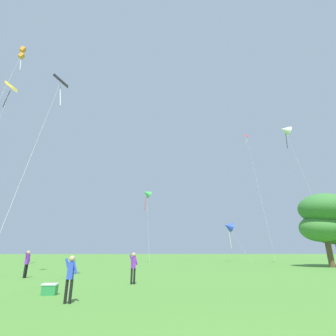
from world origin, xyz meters
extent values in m
cube|color=orange|center=(-12.81, 14.90, 17.86)|extent=(0.52, 0.52, 0.49)
cube|color=orange|center=(-12.81, 14.90, 17.22)|extent=(0.52, 0.52, 0.49)
cylinder|color=#3F382D|center=(-12.81, 14.90, 17.54)|extent=(0.03, 0.03, 0.93)
cylinder|color=silver|center=(-12.69, 14.83, 16.41)|extent=(0.31, 0.22, 1.44)
cone|color=white|center=(18.43, 30.50, 19.32)|extent=(1.66, 1.52, 1.81)
cylinder|color=black|center=(18.28, 30.35, 17.44)|extent=(0.41, 0.42, 2.55)
cylinder|color=silver|center=(18.76, 27.84, 9.59)|extent=(0.68, 5.34, 19.19)
cube|color=black|center=(-8.29, 12.62, 13.20)|extent=(1.06, 1.40, 1.11)
cylinder|color=#3F382D|center=(-8.29, 12.62, 13.20)|extent=(0.92, 0.37, 0.60)
cylinder|color=silver|center=(-8.11, 12.48, 11.90)|extent=(0.42, 0.36, 1.77)
cylinder|color=silver|center=(-7.48, 9.03, 6.55)|extent=(1.62, 7.20, 13.11)
cone|color=green|center=(-2.54, 38.07, 10.86)|extent=(1.84, 1.71, 1.59)
cylinder|color=red|center=(-2.74, 38.02, 9.16)|extent=(0.47, 0.19, 2.38)
cylinder|color=silver|center=(-2.17, 34.25, 5.38)|extent=(0.77, 7.65, 10.75)
cube|color=red|center=(17.31, 42.61, 24.16)|extent=(0.90, 0.62, 0.74)
cylinder|color=#3F382D|center=(17.31, 42.61, 24.16)|extent=(0.83, 0.13, 0.32)
cylinder|color=yellow|center=(17.15, 42.52, 23.07)|extent=(0.36, 0.23, 1.52)
cylinder|color=silver|center=(15.97, 36.86, 12.04)|extent=(2.68, 11.50, 24.09)
cone|color=blue|center=(12.39, 43.36, 6.11)|extent=(2.12, 1.94, 2.13)
cylinder|color=silver|center=(12.58, 43.54, 3.83)|extent=(0.52, 0.49, 3.16)
cylinder|color=silver|center=(13.51, 41.32, 2.98)|extent=(2.26, 4.09, 5.96)
cube|color=yellow|center=(-21.40, 27.78, 23.32)|extent=(1.61, 2.20, 1.59)
cylinder|color=#3F382D|center=(-21.40, 27.78, 23.32)|extent=(1.35, 0.91, 0.80)
cylinder|color=black|center=(-21.51, 27.62, 21.25)|extent=(0.35, 0.45, 2.82)
cylinder|color=black|center=(-4.57, 7.10, 0.39)|extent=(0.10, 0.10, 0.77)
cylinder|color=black|center=(-4.41, 7.09, 0.39)|extent=(0.10, 0.10, 0.77)
cube|color=blue|center=(-4.49, 7.09, 1.06)|extent=(0.20, 0.18, 0.58)
cylinder|color=blue|center=(-4.61, 7.10, 1.20)|extent=(0.26, 0.09, 0.54)
cylinder|color=blue|center=(-4.37, 7.09, 1.20)|extent=(0.26, 0.09, 0.54)
sphere|color=tan|center=(-4.49, 7.09, 1.45)|extent=(0.21, 0.21, 0.21)
cylinder|color=black|center=(-2.70, 12.33, 0.41)|extent=(0.11, 0.11, 0.81)
cylinder|color=black|center=(-2.55, 12.41, 0.41)|extent=(0.11, 0.11, 0.81)
cube|color=purple|center=(-2.62, 12.37, 1.12)|extent=(0.27, 0.26, 0.61)
cylinder|color=purple|center=(-2.73, 12.31, 1.27)|extent=(0.28, 0.20, 0.57)
cylinder|color=purple|center=(-2.51, 12.43, 1.27)|extent=(0.28, 0.20, 0.57)
sphere|color=tan|center=(-2.62, 12.37, 1.53)|extent=(0.22, 0.22, 0.22)
cylinder|color=black|center=(-10.19, 16.17, 0.43)|extent=(0.12, 0.12, 0.86)
cylinder|color=black|center=(-10.15, 16.35, 0.43)|extent=(0.12, 0.12, 0.86)
cube|color=purple|center=(-10.17, 16.26, 1.19)|extent=(0.24, 0.26, 0.65)
cylinder|color=purple|center=(-10.20, 16.13, 1.35)|extent=(0.15, 0.30, 0.60)
cylinder|color=purple|center=(-10.14, 16.39, 1.35)|extent=(0.15, 0.30, 0.60)
sphere|color=tan|center=(-10.17, 16.26, 1.63)|extent=(0.24, 0.24, 0.24)
cylinder|color=brown|center=(18.89, 26.48, 3.12)|extent=(0.62, 0.62, 6.23)
ellipsoid|color=#427F38|center=(18.53, 26.63, 4.36)|extent=(4.82, 4.82, 3.21)
ellipsoid|color=#2D6628|center=(18.78, 26.57, 5.49)|extent=(3.85, 3.85, 2.80)
ellipsoid|color=#387533|center=(18.91, 26.11, 6.61)|extent=(5.57, 5.57, 3.58)
ellipsoid|color=#387533|center=(20.75, 27.87, 4.37)|extent=(5.23, 5.23, 3.66)
ellipsoid|color=#387533|center=(21.38, 27.61, 6.62)|extent=(5.39, 5.39, 3.75)
cube|color=#2D8C47|center=(-5.80, 8.98, 0.19)|extent=(0.56, 0.36, 0.38)
cube|color=white|center=(-5.80, 8.98, 0.41)|extent=(0.60, 0.40, 0.06)
camera|label=1|loc=(-1.65, -2.70, 1.69)|focal=26.78mm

